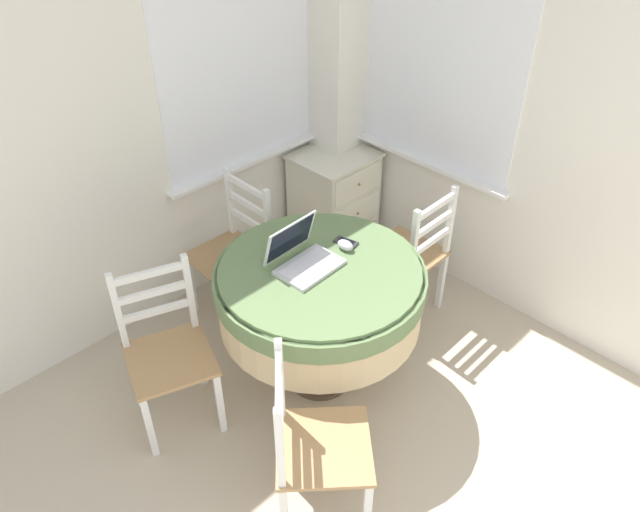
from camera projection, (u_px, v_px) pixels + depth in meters
corner_room_shell at (361, 147)px, 2.99m from camera, size 4.53×4.82×2.55m
round_dining_table at (320, 292)px, 3.15m from camera, size 1.06×1.06×0.77m
laptop at (303, 257)px, 3.05m from camera, size 0.33×0.29×0.22m
computer_mouse at (345, 245)px, 3.17m from camera, size 0.06×0.09×0.05m
cell_phone at (346, 242)px, 3.23m from camera, size 0.09×0.13×0.01m
dining_chair_near_back_window at (234, 253)px, 3.74m from camera, size 0.41×0.41×0.89m
dining_chair_near_right_window at (410, 255)px, 3.71m from camera, size 0.41×0.41×0.89m
dining_chair_camera_near at (313, 446)px, 2.63m from camera, size 0.57×0.57×0.89m
dining_chair_left_flank at (168, 352)px, 3.07m from camera, size 0.52×0.52×0.89m
corner_cabinet at (334, 200)px, 4.37m from camera, size 0.51×0.47×0.70m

